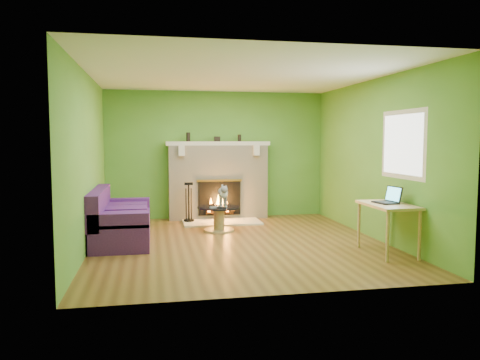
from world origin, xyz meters
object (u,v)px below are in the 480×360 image
(cat, at_px, (223,195))
(sofa, at_px, (119,221))
(desk, at_px, (388,210))
(coffee_table, at_px, (219,217))

(cat, bearing_deg, sofa, -157.34)
(desk, bearing_deg, coffee_table, 135.27)
(coffee_table, height_order, desk, desk)
(sofa, relative_size, desk, 1.94)
(coffee_table, bearing_deg, desk, -44.73)
(cat, bearing_deg, coffee_table, -144.45)
(sofa, xyz_separation_m, desk, (3.81, -1.53, 0.30))
(sofa, relative_size, coffee_table, 2.43)
(coffee_table, xyz_separation_m, desk, (2.12, -2.10, 0.38))
(sofa, xyz_separation_m, coffee_table, (1.69, 0.56, -0.07))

